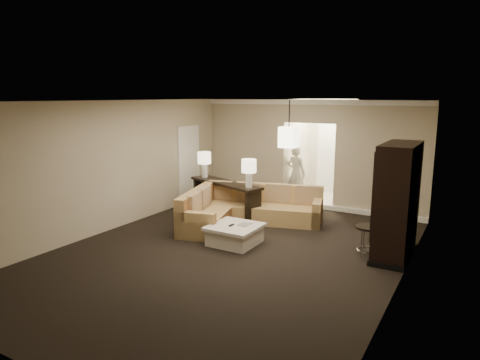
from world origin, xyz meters
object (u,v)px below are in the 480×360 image
Objects in this scene: sectional_sofa at (243,209)px; person at (296,171)px; armoire at (397,203)px; coffee_table at (235,234)px; drink_table at (368,234)px; console_table at (225,196)px.

sectional_sofa is 2.58m from person.
sectional_sofa is 1.44× the size of armoire.
drink_table reaches higher than coffee_table.
person is (-2.71, 3.10, 0.48)m from drink_table.
person is (0.26, 2.51, 0.54)m from sectional_sofa.
sectional_sofa is 1.34× the size of console_table.
sectional_sofa is at bearing 173.50° from armoire.
armoire is (4.09, -0.75, 0.49)m from console_table.
armoire is at bearing 17.25° from coffee_table.
console_table reaches higher than drink_table.
person reaches higher than drink_table.
coffee_table is at bearing 109.75° from person.
console_table is 4.02× the size of drink_table.
armoire is at bearing 152.72° from person.
drink_table is (3.66, -0.95, -0.11)m from console_table.
drink_table is at bearing 4.37° from console_table.
drink_table is (2.96, -0.59, 0.06)m from sectional_sofa.
drink_table is 0.32× the size of person.
armoire is at bearing -21.84° from sectional_sofa.
person reaches higher than console_table.
console_table is (-1.23, 1.64, 0.31)m from coffee_table.
armoire reaches higher than coffee_table.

